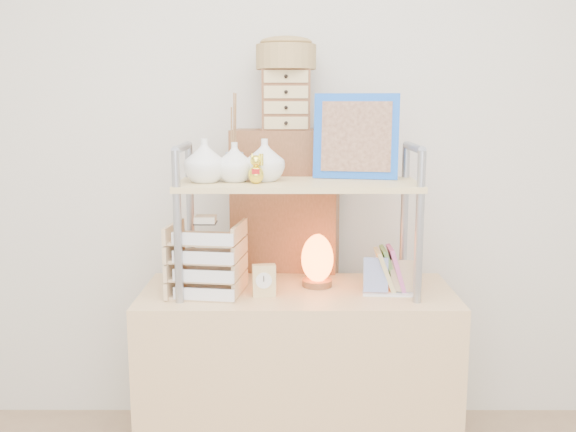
# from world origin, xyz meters

# --- Properties ---
(room_shell) EXTENTS (3.42, 3.41, 2.61)m
(room_shell) POSITION_xyz_m (0.00, 0.39, 1.69)
(room_shell) COLOR silver
(room_shell) RESTS_ON ground
(desk) EXTENTS (1.20, 0.50, 0.75)m
(desk) POSITION_xyz_m (0.00, 1.20, 0.38)
(desk) COLOR tan
(desk) RESTS_ON ground
(cabinet) EXTENTS (0.48, 0.30, 1.35)m
(cabinet) POSITION_xyz_m (-0.05, 1.57, 0.68)
(cabinet) COLOR brown
(cabinet) RESTS_ON ground
(hutch) EXTENTS (0.90, 0.34, 0.75)m
(hutch) POSITION_xyz_m (-0.08, 1.21, 1.20)
(hutch) COLOR #9599A3
(hutch) RESTS_ON desk
(letter_tray) EXTENTS (0.28, 0.27, 0.30)m
(letter_tray) POSITION_xyz_m (-0.34, 1.15, 0.87)
(letter_tray) COLOR tan
(letter_tray) RESTS_ON desk
(salt_lamp) EXTENTS (0.14, 0.13, 0.21)m
(salt_lamp) POSITION_xyz_m (0.08, 1.26, 0.86)
(salt_lamp) COLOR brown
(salt_lamp) RESTS_ON desk
(desk_clock) EXTENTS (0.09, 0.05, 0.12)m
(desk_clock) POSITION_xyz_m (-0.13, 1.12, 0.81)
(desk_clock) COLOR #D7B873
(desk_clock) RESTS_ON desk
(postcard_stand) EXTENTS (0.20, 0.07, 0.14)m
(postcard_stand) POSITION_xyz_m (0.34, 1.15, 0.79)
(postcard_stand) COLOR white
(postcard_stand) RESTS_ON desk
(drawer_chest) EXTENTS (0.20, 0.16, 0.25)m
(drawer_chest) POSITION_xyz_m (-0.05, 1.55, 1.48)
(drawer_chest) COLOR brown
(drawer_chest) RESTS_ON cabinet
(woven_basket) EXTENTS (0.25, 0.25, 0.10)m
(woven_basket) POSITION_xyz_m (-0.05, 1.55, 1.65)
(woven_basket) COLOR #997645
(woven_basket) RESTS_ON drawer_chest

